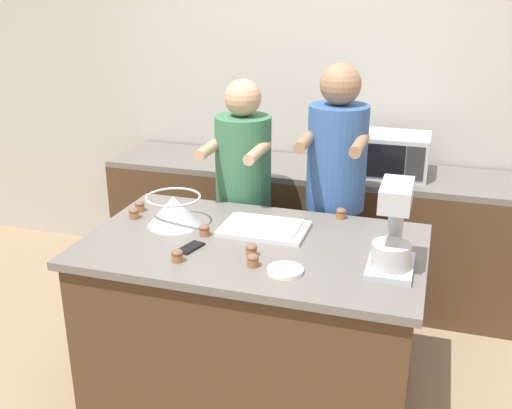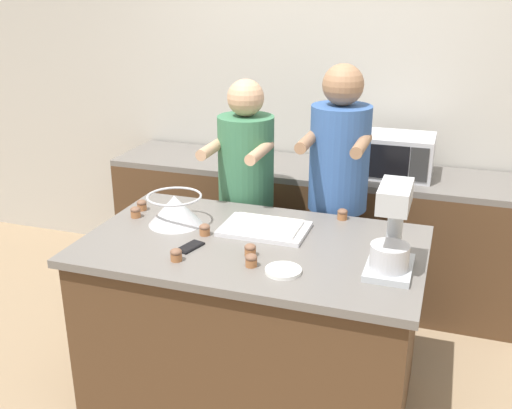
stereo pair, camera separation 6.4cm
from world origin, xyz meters
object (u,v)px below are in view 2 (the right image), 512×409
(stand_mixer, at_px, (392,234))
(cupcake_4, at_px, (136,212))
(cell_phone, at_px, (190,247))
(mixing_bowl, at_px, (175,209))
(cupcake_1, at_px, (251,260))
(cupcake_3, at_px, (205,229))
(cupcake_6, at_px, (342,214))
(microwave_oven, at_px, (389,155))
(cupcake_5, at_px, (176,254))
(person_right, at_px, (337,204))
(cupcake_2, at_px, (250,250))
(person_left, at_px, (246,203))
(small_plate, at_px, (283,271))
(baking_tray, at_px, (265,228))
(cupcake_0, at_px, (142,205))

(stand_mixer, xyz_separation_m, cupcake_4, (-1.38, 0.21, -0.15))
(cell_phone, xyz_separation_m, cupcake_4, (-0.45, 0.27, 0.03))
(mixing_bowl, relative_size, cupcake_1, 4.81)
(cupcake_3, bearing_deg, cupcake_1, -37.39)
(stand_mixer, bearing_deg, cell_phone, -176.37)
(cell_phone, height_order, cupcake_4, cupcake_4)
(mixing_bowl, height_order, cupcake_6, mixing_bowl)
(microwave_oven, bearing_deg, cupcake_5, -115.77)
(cupcake_1, bearing_deg, cell_phone, 164.88)
(person_right, height_order, cupcake_2, person_right)
(mixing_bowl, height_order, cupcake_3, mixing_bowl)
(person_left, relative_size, mixing_bowl, 5.51)
(mixing_bowl, relative_size, cupcake_5, 4.81)
(cupcake_5, bearing_deg, microwave_oven, 64.23)
(small_plate, xyz_separation_m, cupcake_5, (-0.50, -0.04, 0.02))
(mixing_bowl, distance_m, cell_phone, 0.33)
(mixing_bowl, height_order, small_plate, mixing_bowl)
(microwave_oven, height_order, cupcake_1, microwave_oven)
(baking_tray, xyz_separation_m, cupcake_4, (-0.72, -0.04, 0.01))
(cupcake_6, bearing_deg, cupcake_2, -118.59)
(stand_mixer, bearing_deg, cupcake_3, 173.51)
(microwave_oven, bearing_deg, mixing_bowl, -129.11)
(cupcake_2, relative_size, cupcake_4, 1.00)
(small_plate, relative_size, cupcake_5, 2.69)
(cupcake_3, distance_m, cupcake_4, 0.46)
(small_plate, height_order, cupcake_5, cupcake_5)
(cupcake_0, bearing_deg, cupcake_1, -30.09)
(person_right, bearing_deg, cupcake_2, -106.13)
(cell_phone, bearing_deg, cupcake_4, 148.86)
(cell_phone, bearing_deg, cupcake_1, -15.12)
(person_right, height_order, baking_tray, person_right)
(stand_mixer, bearing_deg, microwave_oven, 97.17)
(baking_tray, relative_size, cupcake_2, 7.27)
(baking_tray, bearing_deg, cupcake_3, -152.12)
(cell_phone, xyz_separation_m, small_plate, (0.50, -0.11, 0.00))
(cupcake_6, bearing_deg, small_plate, -100.14)
(person_left, distance_m, microwave_oven, 1.00)
(cupcake_4, bearing_deg, cupcake_3, -12.98)
(baking_tray, distance_m, cupcake_3, 0.31)
(cupcake_0, relative_size, cupcake_3, 1.00)
(person_left, xyz_separation_m, cupcake_4, (-0.43, -0.58, 0.11))
(cupcake_2, bearing_deg, stand_mixer, 4.50)
(person_left, height_order, stand_mixer, person_left)
(stand_mixer, distance_m, cupcake_6, 0.64)
(person_left, height_order, mixing_bowl, person_left)
(cell_phone, xyz_separation_m, cupcake_2, (0.30, 0.01, 0.03))
(person_right, relative_size, small_plate, 10.50)
(person_right, relative_size, cupcake_3, 28.31)
(cupcake_3, bearing_deg, cupcake_0, 155.91)
(person_left, xyz_separation_m, small_plate, (0.51, -0.95, 0.08))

